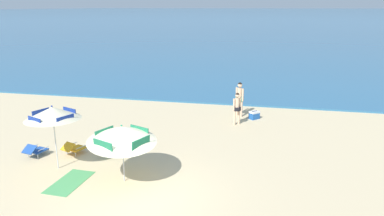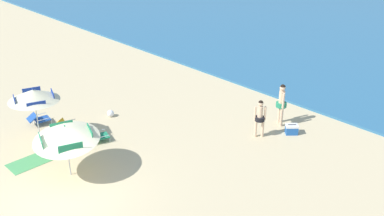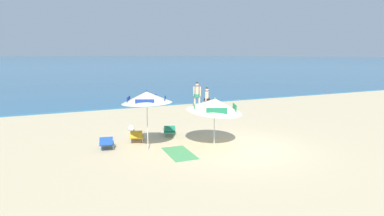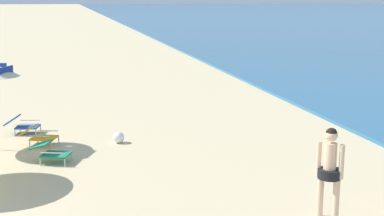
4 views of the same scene
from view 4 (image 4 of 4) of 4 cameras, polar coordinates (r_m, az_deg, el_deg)
The scene contains 5 objects.
lounge_chair_under_umbrella at distance 12.54m, azimuth -15.00°, elevation -4.51°, with size 0.78×0.98×0.49m.
lounge_chair_beside_umbrella at distance 15.44m, azimuth -17.85°, elevation -1.68°, with size 0.70×0.98×0.53m.
lounge_chair_facing_sea at distance 14.10m, azimuth -16.23°, elevation -2.82°, with size 0.81×1.02×0.52m.
person_standing_near_shore at distance 9.22m, azimuth 14.64°, elevation -6.16°, with size 0.39×0.39×1.60m.
beach_ball at distance 13.92m, azimuth -7.93°, elevation -3.15°, with size 0.30×0.30×0.30m, color white.
Camera 4 is at (10.10, 3.52, 3.69)m, focal length 49.40 mm.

